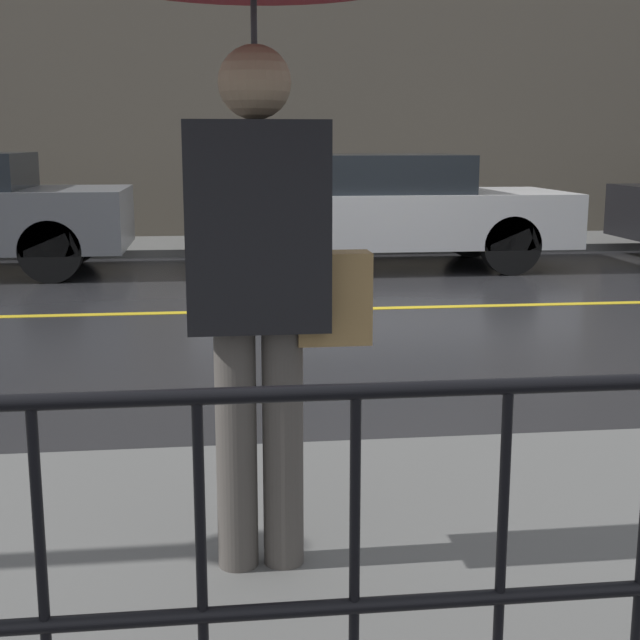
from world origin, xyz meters
The scene contains 6 objects.
ground_plane centered at (0.00, 0.00, 0.00)m, with size 80.00×80.00×0.00m, color #262628.
sidewalk_far centered at (0.00, 4.87, 0.05)m, with size 28.00×1.80×0.11m.
lane_marking centered at (0.00, 0.00, 0.00)m, with size 25.20×0.12×0.01m.
building_storefront centered at (0.00, 5.92, 3.16)m, with size 28.00×0.30×6.32m.
pedestrian centered at (-1.65, -5.20, 1.73)m, with size 0.98×0.98×2.11m.
car_white centered at (0.19, 2.78, 0.73)m, with size 4.60×1.88×1.38m.
Camera 1 is at (-1.79, -8.03, 1.52)m, focal length 50.00 mm.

